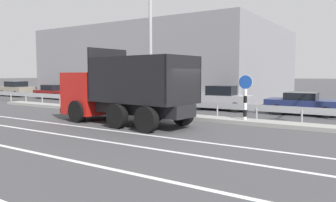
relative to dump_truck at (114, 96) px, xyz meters
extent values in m
plane|color=#424244|center=(3.44, 0.05, -1.25)|extent=(320.00, 320.00, 0.00)
cube|color=silver|center=(0.85, -1.88, -1.25)|extent=(59.82, 0.16, 0.01)
cube|color=silver|center=(0.85, -3.59, -1.25)|extent=(59.82, 0.16, 0.01)
cube|color=silver|center=(0.85, -5.88, -1.25)|extent=(59.82, 0.16, 0.01)
cube|color=gray|center=(3.44, 2.92, -1.16)|extent=(32.90, 1.10, 0.18)
cube|color=#9EA0A5|center=(3.44, 4.25, -0.63)|extent=(59.82, 0.04, 0.32)
cylinder|color=#ADADB2|center=(-15.60, 4.25, -0.94)|extent=(0.09, 0.09, 0.62)
cylinder|color=#ADADB2|center=(-13.48, 4.25, -0.94)|extent=(0.09, 0.09, 0.62)
cylinder|color=#ADADB2|center=(-11.37, 4.25, -0.94)|extent=(0.09, 0.09, 0.62)
cylinder|color=#ADADB2|center=(-9.25, 4.25, -0.94)|extent=(0.09, 0.09, 0.62)
cylinder|color=#ADADB2|center=(-7.14, 4.25, -0.94)|extent=(0.09, 0.09, 0.62)
cylinder|color=#ADADB2|center=(-5.02, 4.25, -0.94)|extent=(0.09, 0.09, 0.62)
cylinder|color=#ADADB2|center=(-2.91, 4.25, -0.94)|extent=(0.09, 0.09, 0.62)
cylinder|color=#ADADB2|center=(-0.79, 4.25, -0.94)|extent=(0.09, 0.09, 0.62)
cylinder|color=#ADADB2|center=(1.32, 4.25, -0.94)|extent=(0.09, 0.09, 0.62)
cylinder|color=#ADADB2|center=(3.44, 4.25, -0.94)|extent=(0.09, 0.09, 0.62)
cylinder|color=#ADADB2|center=(5.55, 4.25, -0.94)|extent=(0.09, 0.09, 0.62)
cylinder|color=#ADADB2|center=(7.67, 4.25, -0.94)|extent=(0.09, 0.09, 0.62)
cube|color=red|center=(-1.53, 0.14, 0.09)|extent=(2.27, 2.64, 2.05)
cube|color=black|center=(-2.56, 0.24, 0.44)|extent=(0.23, 2.11, 0.78)
cube|color=black|center=(-2.60, 0.24, -0.78)|extent=(0.32, 2.41, 0.24)
cube|color=black|center=(1.87, -0.17, -0.46)|extent=(4.89, 1.79, 0.53)
cube|color=black|center=(1.87, -0.17, -0.14)|extent=(4.79, 2.77, 0.12)
cube|color=black|center=(1.77, -1.30, 0.85)|extent=(4.58, 0.53, 1.86)
cube|color=black|center=(1.98, 0.95, 0.85)|extent=(4.58, 0.53, 1.86)
cube|color=black|center=(-0.36, 0.03, 1.08)|extent=(0.32, 2.36, 2.32)
cube|color=black|center=(4.11, -0.38, 0.85)|extent=(0.32, 2.36, 1.86)
cylinder|color=black|center=(-1.33, -1.08, -0.73)|extent=(1.07, 0.42, 1.04)
cylinder|color=black|center=(-1.11, 1.31, -0.73)|extent=(1.07, 0.42, 1.04)
cylinder|color=black|center=(1.40, -1.34, -0.73)|extent=(1.07, 0.42, 1.04)
cylinder|color=black|center=(1.63, 1.06, -0.73)|extent=(1.07, 0.42, 1.04)
cylinder|color=black|center=(3.07, -1.50, -0.73)|extent=(1.07, 0.42, 1.04)
cylinder|color=black|center=(3.29, 0.90, -0.73)|extent=(1.07, 0.42, 1.04)
cylinder|color=white|center=(5.44, 2.92, -1.09)|extent=(0.16, 0.16, 0.32)
cylinder|color=black|center=(5.44, 2.92, -0.77)|extent=(0.16, 0.16, 0.32)
cylinder|color=white|center=(5.44, 2.92, -0.45)|extent=(0.16, 0.16, 0.32)
cylinder|color=black|center=(5.44, 2.92, -0.12)|extent=(0.16, 0.16, 0.32)
cylinder|color=white|center=(5.44, 2.92, 0.20)|extent=(0.16, 0.16, 0.32)
cylinder|color=#1E4CB2|center=(5.44, 2.92, 0.67)|extent=(0.63, 0.03, 0.63)
cylinder|color=white|center=(5.44, 2.92, 0.67)|extent=(0.68, 0.02, 0.68)
cylinder|color=#ADADB2|center=(0.14, 2.80, 3.08)|extent=(0.18, 0.18, 8.65)
cube|color=gray|center=(-20.62, 7.96, -0.61)|extent=(4.09, 2.00, 0.69)
cube|color=black|center=(-20.74, 7.96, 0.01)|extent=(1.75, 1.69, 0.55)
cylinder|color=black|center=(-19.34, 8.79, -0.95)|extent=(0.61, 0.22, 0.60)
cylinder|color=black|center=(-19.41, 7.03, -0.95)|extent=(0.61, 0.22, 0.60)
cylinder|color=black|center=(-21.84, 8.88, -0.95)|extent=(0.61, 0.22, 0.60)
cylinder|color=black|center=(-21.90, 7.12, -0.95)|extent=(0.61, 0.22, 0.60)
cube|color=maroon|center=(-14.72, 7.94, -0.71)|extent=(4.20, 1.83, 0.49)
cube|color=black|center=(-14.85, 7.95, -0.21)|extent=(1.79, 1.54, 0.50)
cylinder|color=black|center=(-13.41, 8.69, -0.95)|extent=(0.61, 0.22, 0.60)
cylinder|color=black|center=(-13.47, 7.10, -0.95)|extent=(0.61, 0.22, 0.60)
cylinder|color=black|center=(-15.98, 8.79, -0.95)|extent=(0.61, 0.22, 0.60)
cylinder|color=black|center=(-16.04, 7.19, -0.95)|extent=(0.61, 0.22, 0.60)
cube|color=#B27A14|center=(-8.90, 7.75, -0.64)|extent=(4.19, 1.97, 0.61)
cube|color=black|center=(-9.03, 7.75, -0.14)|extent=(1.80, 1.63, 0.38)
cylinder|color=black|center=(-7.59, 8.51, -0.95)|extent=(0.61, 0.23, 0.60)
cylinder|color=black|center=(-7.68, 6.85, -0.95)|extent=(0.61, 0.23, 0.60)
cylinder|color=black|center=(-10.13, 8.65, -0.95)|extent=(0.61, 0.23, 0.60)
cylinder|color=black|center=(-10.22, 6.99, -0.95)|extent=(0.61, 0.23, 0.60)
cube|color=gray|center=(-2.91, 7.61, -0.56)|extent=(4.13, 2.03, 0.77)
cube|color=black|center=(-2.79, 7.61, 0.08)|extent=(1.79, 1.66, 0.51)
cylinder|color=black|center=(-4.10, 6.69, -0.95)|extent=(0.61, 0.24, 0.60)
cylinder|color=black|center=(-4.21, 8.36, -0.95)|extent=(0.61, 0.24, 0.60)
cylinder|color=black|center=(-1.61, 6.86, -0.95)|extent=(0.61, 0.24, 0.60)
cylinder|color=black|center=(-1.72, 8.52, -0.95)|extent=(0.61, 0.24, 0.60)
cube|color=#A3A3A8|center=(2.13, 7.54, -0.62)|extent=(4.09, 2.06, 0.66)
cube|color=black|center=(2.25, 7.55, 0.01)|extent=(1.78, 1.67, 0.60)
cylinder|color=black|center=(0.97, 6.62, -0.95)|extent=(0.61, 0.25, 0.60)
cylinder|color=black|center=(0.84, 8.27, -0.95)|extent=(0.61, 0.25, 0.60)
cylinder|color=black|center=(3.42, 6.81, -0.95)|extent=(0.61, 0.25, 0.60)
cylinder|color=black|center=(3.29, 8.47, -0.95)|extent=(0.61, 0.25, 0.60)
cube|color=navy|center=(7.04, 7.86, -0.67)|extent=(4.02, 2.02, 0.56)
cube|color=black|center=(6.92, 7.86, -0.19)|extent=(1.72, 1.72, 0.40)
cylinder|color=black|center=(8.24, 8.80, -0.95)|extent=(0.61, 0.22, 0.60)
cylinder|color=black|center=(8.30, 7.01, -0.95)|extent=(0.61, 0.22, 0.60)
cylinder|color=black|center=(5.79, 8.72, -0.95)|extent=(0.61, 0.22, 0.60)
cylinder|color=black|center=(5.85, 6.93, -0.95)|extent=(0.61, 0.22, 0.60)
cube|color=gray|center=(-7.19, 16.04, 1.97)|extent=(20.61, 15.78, 6.44)
camera|label=1|loc=(10.68, -11.61, 1.04)|focal=35.00mm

